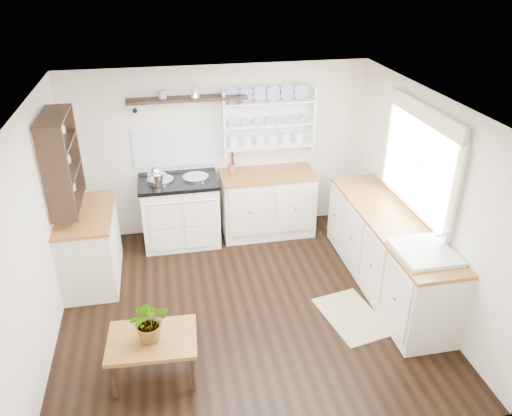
% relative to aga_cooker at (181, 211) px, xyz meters
% --- Properties ---
extents(floor, '(4.00, 3.80, 0.01)m').
position_rel_aga_cooker_xyz_m(floor, '(0.59, -1.57, -0.47)').
color(floor, black).
rests_on(floor, ground).
extents(wall_back, '(4.00, 0.02, 2.30)m').
position_rel_aga_cooker_xyz_m(wall_back, '(0.59, 0.33, 0.68)').
color(wall_back, beige).
rests_on(wall_back, ground).
extents(wall_right, '(0.02, 3.80, 2.30)m').
position_rel_aga_cooker_xyz_m(wall_right, '(2.59, -1.57, 0.68)').
color(wall_right, beige).
rests_on(wall_right, ground).
extents(wall_left, '(0.02, 3.80, 2.30)m').
position_rel_aga_cooker_xyz_m(wall_left, '(-1.41, -1.57, 0.68)').
color(wall_left, beige).
rests_on(wall_left, ground).
extents(ceiling, '(4.00, 3.80, 0.01)m').
position_rel_aga_cooker_xyz_m(ceiling, '(0.59, -1.57, 1.83)').
color(ceiling, white).
rests_on(ceiling, wall_back).
extents(window, '(0.08, 1.55, 1.22)m').
position_rel_aga_cooker_xyz_m(window, '(2.54, -1.42, 1.10)').
color(window, white).
rests_on(window, wall_right).
extents(aga_cooker, '(1.03, 0.71, 0.95)m').
position_rel_aga_cooker_xyz_m(aga_cooker, '(0.00, 0.00, 0.00)').
color(aga_cooker, white).
rests_on(aga_cooker, floor).
extents(back_cabinets, '(1.27, 0.63, 0.90)m').
position_rel_aga_cooker_xyz_m(back_cabinets, '(1.19, 0.03, -0.01)').
color(back_cabinets, silver).
rests_on(back_cabinets, floor).
extents(right_cabinets, '(0.62, 2.43, 0.90)m').
position_rel_aga_cooker_xyz_m(right_cabinets, '(2.29, -1.47, -0.01)').
color(right_cabinets, silver).
rests_on(right_cabinets, floor).
extents(belfast_sink, '(0.55, 0.60, 0.45)m').
position_rel_aga_cooker_xyz_m(belfast_sink, '(2.30, -2.22, 0.33)').
color(belfast_sink, white).
rests_on(belfast_sink, right_cabinets).
extents(left_cabinets, '(0.62, 1.13, 0.90)m').
position_rel_aga_cooker_xyz_m(left_cabinets, '(-1.11, -0.67, -0.01)').
color(left_cabinets, silver).
rests_on(left_cabinets, floor).
extents(plate_rack, '(1.20, 0.22, 0.90)m').
position_rel_aga_cooker_xyz_m(plate_rack, '(1.24, 0.29, 1.09)').
color(plate_rack, white).
rests_on(plate_rack, wall_back).
extents(high_shelf, '(1.50, 0.29, 0.16)m').
position_rel_aga_cooker_xyz_m(high_shelf, '(0.19, 0.21, 1.44)').
color(high_shelf, black).
rests_on(high_shelf, wall_back).
extents(left_shelving, '(0.28, 0.80, 1.05)m').
position_rel_aga_cooker_xyz_m(left_shelving, '(-1.25, -0.67, 1.08)').
color(left_shelving, black).
rests_on(left_shelving, wall_left).
extents(kettle, '(0.19, 0.19, 0.24)m').
position_rel_aga_cooker_xyz_m(kettle, '(-0.28, -0.12, 0.58)').
color(kettle, silver).
rests_on(kettle, aga_cooker).
extents(utensil_crock, '(0.10, 0.10, 0.12)m').
position_rel_aga_cooker_xyz_m(utensil_crock, '(0.72, 0.11, 0.50)').
color(utensil_crock, brown).
rests_on(utensil_crock, back_cabinets).
extents(center_table, '(0.84, 0.62, 0.44)m').
position_rel_aga_cooker_xyz_m(center_table, '(-0.41, -2.40, -0.08)').
color(center_table, brown).
rests_on(center_table, floor).
extents(potted_plant, '(0.40, 0.36, 0.40)m').
position_rel_aga_cooker_xyz_m(potted_plant, '(-0.41, -2.40, 0.17)').
color(potted_plant, '#3F7233').
rests_on(potted_plant, center_table).
extents(floor_rug, '(0.70, 0.94, 0.02)m').
position_rel_aga_cooker_xyz_m(floor_rug, '(1.71, -1.98, -0.46)').
color(floor_rug, '#908153').
rests_on(floor_rug, floor).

